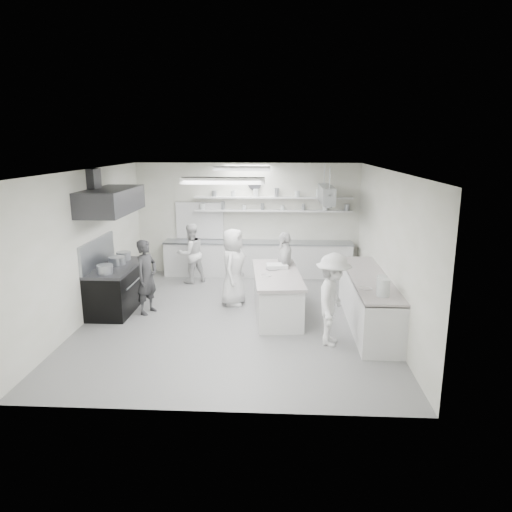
{
  "coord_description": "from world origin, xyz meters",
  "views": [
    {
      "loc": [
        0.91,
        -9.1,
        3.51
      ],
      "look_at": [
        0.39,
        0.6,
        1.17
      ],
      "focal_mm": 32.98,
      "sensor_mm": 36.0,
      "label": 1
    }
  ],
  "objects_px": {
    "back_counter": "(258,259)",
    "prep_island": "(277,295)",
    "right_counter": "(368,301)",
    "cook_back": "(191,253)",
    "cook_stove": "(147,277)",
    "stove": "(117,289)"
  },
  "relations": [
    {
      "from": "prep_island",
      "to": "cook_stove",
      "type": "bearing_deg",
      "value": 176.26
    },
    {
      "from": "cook_stove",
      "to": "cook_back",
      "type": "xyz_separation_m",
      "value": [
        0.5,
        2.26,
        -0.02
      ]
    },
    {
      "from": "right_counter",
      "to": "back_counter",
      "type": "bearing_deg",
      "value": 124.65
    },
    {
      "from": "stove",
      "to": "prep_island",
      "type": "xyz_separation_m",
      "value": [
        3.44,
        -0.12,
        -0.03
      ]
    },
    {
      "from": "back_counter",
      "to": "prep_island",
      "type": "xyz_separation_m",
      "value": [
        0.54,
        -2.92,
        -0.04
      ]
    },
    {
      "from": "back_counter",
      "to": "right_counter",
      "type": "relative_size",
      "value": 1.52
    },
    {
      "from": "cook_back",
      "to": "right_counter",
      "type": "bearing_deg",
      "value": 108.23
    },
    {
      "from": "stove",
      "to": "back_counter",
      "type": "xyz_separation_m",
      "value": [
        2.9,
        2.8,
        0.01
      ]
    },
    {
      "from": "right_counter",
      "to": "cook_stove",
      "type": "xyz_separation_m",
      "value": [
        -4.52,
        0.39,
        0.32
      ]
    },
    {
      "from": "cook_stove",
      "to": "back_counter",
      "type": "bearing_deg",
      "value": -13.68
    },
    {
      "from": "stove",
      "to": "cook_back",
      "type": "xyz_separation_m",
      "value": [
        1.22,
        2.06,
        0.32
      ]
    },
    {
      "from": "back_counter",
      "to": "cook_stove",
      "type": "height_order",
      "value": "cook_stove"
    },
    {
      "from": "cook_stove",
      "to": "stove",
      "type": "bearing_deg",
      "value": 96.12
    },
    {
      "from": "right_counter",
      "to": "stove",
      "type": "bearing_deg",
      "value": 173.48
    },
    {
      "from": "stove",
      "to": "prep_island",
      "type": "height_order",
      "value": "stove"
    },
    {
      "from": "right_counter",
      "to": "cook_stove",
      "type": "bearing_deg",
      "value": 175.06
    },
    {
      "from": "stove",
      "to": "back_counter",
      "type": "relative_size",
      "value": 0.36
    },
    {
      "from": "back_counter",
      "to": "cook_back",
      "type": "bearing_deg",
      "value": -156.06
    },
    {
      "from": "stove",
      "to": "cook_stove",
      "type": "relative_size",
      "value": 1.14
    },
    {
      "from": "back_counter",
      "to": "right_counter",
      "type": "bearing_deg",
      "value": -55.35
    },
    {
      "from": "stove",
      "to": "cook_back",
      "type": "bearing_deg",
      "value": 59.23
    },
    {
      "from": "cook_back",
      "to": "stove",
      "type": "bearing_deg",
      "value": 20.87
    }
  ]
}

